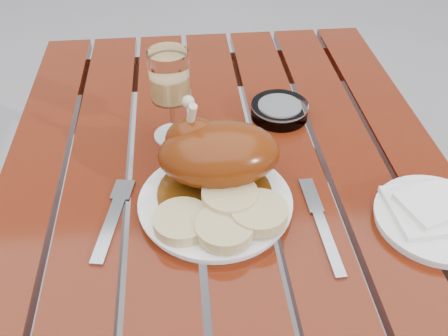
# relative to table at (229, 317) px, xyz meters

# --- Properties ---
(table) EXTENTS (0.80, 1.20, 0.75)m
(table) POSITION_rel_table_xyz_m (0.00, 0.00, 0.00)
(table) COLOR #62200B
(table) RESTS_ON ground
(dinner_plate) EXTENTS (0.30, 0.30, 0.02)m
(dinner_plate) POSITION_rel_table_xyz_m (-0.03, -0.03, 0.38)
(dinner_plate) COLOR white
(dinner_plate) RESTS_ON table
(roast_duck) EXTENTS (0.20, 0.19, 0.14)m
(roast_duck) POSITION_rel_table_xyz_m (-0.02, 0.02, 0.44)
(roast_duck) COLOR #522A09
(roast_duck) RESTS_ON dinner_plate
(bread_dumplings) EXTENTS (0.21, 0.15, 0.03)m
(bread_dumplings) POSITION_rel_table_xyz_m (-0.02, -0.08, 0.41)
(bread_dumplings) COLOR tan
(bread_dumplings) RESTS_ON dinner_plate
(wine_glass) EXTENTS (0.09, 0.09, 0.18)m
(wine_glass) POSITION_rel_table_xyz_m (-0.09, 0.17, 0.46)
(wine_glass) COLOR #F7C270
(wine_glass) RESTS_ON table
(side_plate) EXTENTS (0.25, 0.25, 0.02)m
(side_plate) POSITION_rel_table_xyz_m (0.31, -0.10, 0.38)
(side_plate) COLOR white
(side_plate) RESTS_ON table
(napkin) EXTENTS (0.13, 0.12, 0.01)m
(napkin) POSITION_rel_table_xyz_m (0.30, -0.09, 0.40)
(napkin) COLOR white
(napkin) RESTS_ON side_plate
(ashtray) EXTENTS (0.14, 0.14, 0.03)m
(ashtray) POSITION_rel_table_xyz_m (0.12, 0.21, 0.39)
(ashtray) COLOR #B2B7BC
(ashtray) RESTS_ON table
(fork) EXTENTS (0.05, 0.17, 0.01)m
(fork) POSITION_rel_table_xyz_m (-0.20, -0.05, 0.38)
(fork) COLOR gray
(fork) RESTS_ON table
(knife) EXTENTS (0.02, 0.18, 0.01)m
(knife) POSITION_rel_table_xyz_m (0.13, -0.11, 0.38)
(knife) COLOR gray
(knife) RESTS_ON table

